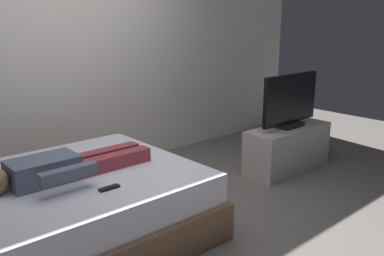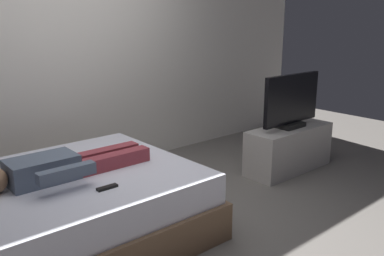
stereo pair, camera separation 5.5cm
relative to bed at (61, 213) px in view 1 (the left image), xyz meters
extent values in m
plane|color=slate|center=(0.74, -0.33, -0.26)|extent=(10.00, 10.00, 0.00)
cube|color=silver|center=(1.14, 1.36, 1.14)|extent=(6.40, 0.10, 2.80)
cube|color=brown|center=(0.00, 0.00, -0.11)|extent=(2.07, 1.61, 0.30)
cube|color=white|center=(0.00, 0.00, 0.16)|extent=(1.99, 1.53, 0.24)
cube|color=slate|center=(-0.10, 0.00, 0.37)|extent=(0.48, 0.28, 0.18)
cube|color=#993842|center=(0.44, -0.08, 0.33)|extent=(0.60, 0.11, 0.11)
cube|color=#993842|center=(0.44, 0.08, 0.33)|extent=(0.60, 0.11, 0.11)
cube|color=slate|center=(-0.04, -0.28, 0.41)|extent=(0.40, 0.08, 0.08)
cube|color=black|center=(0.18, -0.42, 0.28)|extent=(0.15, 0.04, 0.02)
cube|color=#B7B2AD|center=(2.63, -0.14, -0.01)|extent=(1.10, 0.40, 0.50)
cube|color=black|center=(2.63, -0.14, 0.26)|extent=(0.32, 0.20, 0.05)
cube|color=black|center=(2.63, -0.14, 0.56)|extent=(0.88, 0.05, 0.54)
camera|label=1|loc=(-1.16, -2.78, 1.42)|focal=38.98mm
camera|label=2|loc=(-1.12, -2.82, 1.42)|focal=38.98mm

